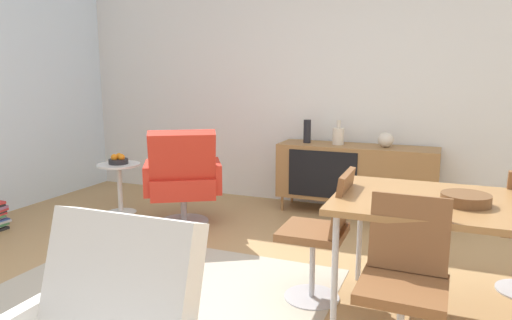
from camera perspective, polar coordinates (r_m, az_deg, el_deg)
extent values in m
plane|color=tan|center=(3.04, -1.72, -17.77)|extent=(8.32, 8.32, 0.00)
cube|color=silver|center=(5.17, 10.13, 9.85)|extent=(6.80, 0.12, 2.80)
cube|color=olive|center=(4.92, 12.07, -1.50)|extent=(1.60, 0.44, 0.56)
cube|color=black|center=(4.77, 8.04, -1.75)|extent=(0.70, 0.01, 0.48)
cylinder|color=olive|center=(5.03, 3.21, -5.26)|extent=(0.03, 0.03, 0.16)
cylinder|color=olive|center=(4.78, 20.35, -6.75)|extent=(0.03, 0.03, 0.16)
cylinder|color=olive|center=(5.34, 4.40, -4.33)|extent=(0.03, 0.03, 0.16)
cylinder|color=olive|center=(5.11, 20.50, -5.68)|extent=(0.03, 0.03, 0.16)
ellipsoid|color=beige|center=(4.82, 15.51, 2.38)|extent=(0.15, 0.15, 0.15)
cylinder|color=black|center=(4.98, 6.25, 3.49)|extent=(0.08, 0.08, 0.24)
cylinder|color=beige|center=(4.90, 9.98, 2.85)|extent=(0.12, 0.12, 0.17)
cylinder|color=beige|center=(4.89, 10.03, 4.32)|extent=(0.04, 0.04, 0.08)
cube|color=olive|center=(2.87, 25.79, -5.11)|extent=(1.60, 0.90, 0.04)
cylinder|color=#B7B7BC|center=(2.66, 9.54, -13.80)|extent=(0.04, 0.04, 0.70)
cylinder|color=#B7B7BC|center=(3.38, 12.51, -8.59)|extent=(0.04, 0.04, 0.70)
cylinder|color=brown|center=(2.79, 24.17, -4.38)|extent=(0.26, 0.26, 0.06)
cube|color=brown|center=(3.03, 6.96, -8.69)|extent=(0.41, 0.41, 0.05)
cube|color=brown|center=(2.93, 10.48, -5.06)|extent=(0.09, 0.38, 0.38)
cylinder|color=#B7B7BC|center=(3.12, 6.86, -12.82)|extent=(0.04, 0.04, 0.42)
cylinder|color=#B7B7BC|center=(3.20, 6.78, -16.21)|extent=(0.36, 0.36, 0.01)
cube|color=brown|center=(2.37, 17.38, -14.75)|extent=(0.41, 0.41, 0.05)
cube|color=brown|center=(2.46, 18.14, -8.47)|extent=(0.38, 0.10, 0.38)
cube|color=red|center=(4.61, -8.86, -2.97)|extent=(0.80, 0.79, 0.20)
cube|color=red|center=(4.31, -8.96, 0.31)|extent=(0.65, 0.54, 0.51)
cube|color=red|center=(4.60, -4.78, -1.88)|extent=(0.31, 0.46, 0.28)
cube|color=red|center=(4.60, -13.00, -2.11)|extent=(0.31, 0.46, 0.28)
cylinder|color=#B7B7BC|center=(4.67, -8.78, -5.83)|extent=(0.06, 0.06, 0.28)
cylinder|color=#B7B7BC|center=(4.71, -8.73, -7.38)|extent=(0.48, 0.48, 0.02)
cube|color=silver|center=(1.83, -16.22, -14.17)|extent=(0.60, 0.28, 0.51)
cylinder|color=white|center=(5.07, -16.38, -0.55)|extent=(0.44, 0.44, 0.02)
cylinder|color=white|center=(5.12, -16.23, -3.41)|extent=(0.05, 0.05, 0.50)
cone|color=white|center=(5.18, -16.10, -5.99)|extent=(0.32, 0.32, 0.02)
cylinder|color=#262628|center=(5.06, -16.40, -0.17)|extent=(0.20, 0.20, 0.05)
sphere|color=orange|center=(5.03, -16.06, 0.32)|extent=(0.07, 0.07, 0.07)
sphere|color=orange|center=(5.09, -16.34, 0.43)|extent=(0.07, 0.07, 0.07)
sphere|color=orange|center=(5.04, -16.87, 0.31)|extent=(0.07, 0.07, 0.07)
cube|color=#B7AD99|center=(3.30, -11.72, -15.57)|extent=(2.20, 1.70, 0.01)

